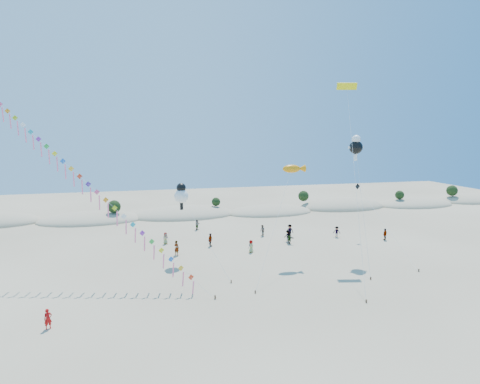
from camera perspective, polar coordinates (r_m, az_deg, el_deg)
name	(u,v)px	position (r m, az deg, el deg)	size (l,w,h in m)	color
ground	(247,336)	(31.57, 0.99, -19.83)	(160.00, 160.00, 0.00)	gray
dune_ridge	(190,215)	(73.98, -7.16, -3.21)	(145.30, 11.49, 5.57)	tan
kite_train	(73,171)	(44.05, -22.72, 2.79)	(24.66, 17.59, 21.67)	#3F2D1E
fish_kite	(294,169)	(47.19, 7.67, 3.27)	(8.70, 9.87, 11.28)	#3F2D1E
cartoon_kite_low	(181,194)	(47.04, -8.34, -0.33)	(4.85, 9.60, 9.19)	#3F2D1E
cartoon_kite_high	(356,146)	(50.27, 16.17, 6.31)	(3.66, 9.44, 14.69)	#3F2D1E
parafoil_kite	(347,89)	(50.84, 14.99, 13.94)	(6.48, 15.22, 20.89)	#3F2D1E
dark_kite	(374,209)	(55.37, 18.50, -2.31)	(1.22, 14.86, 7.87)	#3F2D1E
flyer_foreground	(48,319)	(35.45, -25.64, -15.97)	(0.58, 0.38, 1.60)	#AA0D0D
beachgoers	(265,235)	(56.40, 3.65, -6.08)	(31.02, 14.58, 1.87)	slate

